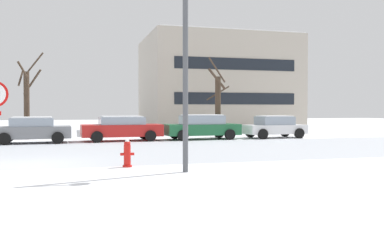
{
  "coord_description": "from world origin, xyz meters",
  "views": [
    {
      "loc": [
        1.55,
        -14.76,
        1.86
      ],
      "look_at": [
        7.31,
        5.94,
        1.3
      ],
      "focal_mm": 39.72,
      "sensor_mm": 36.0,
      "label": 1
    }
  ],
  "objects": [
    {
      "name": "fire_hydrant",
      "position": [
        3.18,
        -1.18,
        0.44
      ],
      "size": [
        0.44,
        0.3,
        0.88
      ],
      "color": "red",
      "rests_on": "ground"
    },
    {
      "name": "parked_car_gray",
      "position": [
        -0.65,
        9.75,
        0.73
      ],
      "size": [
        4.1,
        2.26,
        1.43
      ],
      "color": "slate",
      "rests_on": "ground"
    },
    {
      "name": "tree_far_mid",
      "position": [
        10.58,
        11.44,
        2.21
      ],
      "size": [
        1.79,
        1.81,
        5.19
      ],
      "color": "#423326",
      "rests_on": "ground"
    },
    {
      "name": "tree_far_left",
      "position": [
        -1.22,
        12.89,
        2.35
      ],
      "size": [
        1.55,
        1.56,
        5.36
      ],
      "color": "#423326",
      "rests_on": "ground"
    },
    {
      "name": "ground_plane",
      "position": [
        0.0,
        0.0,
        0.0
      ],
      "size": [
        120.0,
        120.0,
        0.0
      ],
      "primitive_type": "plane",
      "color": "white"
    },
    {
      "name": "building_far_right",
      "position": [
        13.6,
        20.6,
        4.03
      ],
      "size": [
        12.29,
        9.71,
        8.07
      ],
      "color": "#B2A899",
      "rests_on": "ground"
    },
    {
      "name": "parked_car_white",
      "position": [
        13.93,
        10.01,
        0.73
      ],
      "size": [
        3.99,
        2.1,
        1.43
      ],
      "color": "white",
      "rests_on": "ground"
    },
    {
      "name": "street_lamp",
      "position": [
        4.93,
        -2.73,
        3.74
      ],
      "size": [
        1.49,
        0.36,
        6.23
      ],
      "color": "#4C4F54",
      "rests_on": "ground"
    },
    {
      "name": "parked_car_green",
      "position": [
        9.07,
        10.02,
        0.77
      ],
      "size": [
        4.61,
        2.13,
        1.52
      ],
      "color": "#1E6038",
      "rests_on": "ground"
    },
    {
      "name": "parked_car_red",
      "position": [
        4.21,
        10.05,
        0.75
      ],
      "size": [
        4.67,
        2.22,
        1.45
      ],
      "color": "red",
      "rests_on": "ground"
    },
    {
      "name": "road_surface",
      "position": [
        0.0,
        3.88,
        0.0
      ],
      "size": [
        80.0,
        9.76,
        0.0
      ],
      "color": "#B7BCC4",
      "rests_on": "ground"
    }
  ]
}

